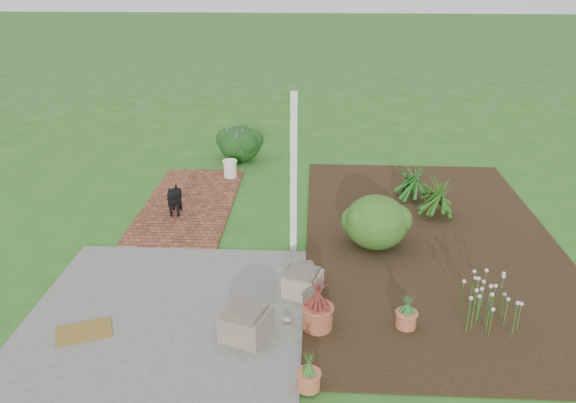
{
  "coord_description": "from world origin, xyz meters",
  "views": [
    {
      "loc": [
        0.61,
        -7.63,
        4.23
      ],
      "look_at": [
        0.2,
        0.4,
        0.7
      ],
      "focal_mm": 35.0,
      "sensor_mm": 36.0,
      "label": 1
    }
  ],
  "objects_px": {
    "black_dog": "(174,197)",
    "evergreen_shrub": "(376,221)",
    "cream_ceramic_urn": "(230,169)",
    "stone_trough_near": "(246,324)"
  },
  "relations": [
    {
      "from": "stone_trough_near",
      "to": "cream_ceramic_urn",
      "type": "bearing_deg",
      "value": 100.34
    },
    {
      "from": "stone_trough_near",
      "to": "evergreen_shrub",
      "type": "relative_size",
      "value": 0.51
    },
    {
      "from": "stone_trough_near",
      "to": "black_dog",
      "type": "distance_m",
      "value": 3.78
    },
    {
      "from": "black_dog",
      "to": "evergreen_shrub",
      "type": "relative_size",
      "value": 0.62
    },
    {
      "from": "cream_ceramic_urn",
      "to": "stone_trough_near",
      "type": "bearing_deg",
      "value": -79.66
    },
    {
      "from": "cream_ceramic_urn",
      "to": "evergreen_shrub",
      "type": "height_order",
      "value": "evergreen_shrub"
    },
    {
      "from": "evergreen_shrub",
      "to": "cream_ceramic_urn",
      "type": "bearing_deg",
      "value": 133.91
    },
    {
      "from": "stone_trough_near",
      "to": "black_dog",
      "type": "relative_size",
      "value": 0.82
    },
    {
      "from": "cream_ceramic_urn",
      "to": "evergreen_shrub",
      "type": "relative_size",
      "value": 0.36
    },
    {
      "from": "stone_trough_near",
      "to": "cream_ceramic_urn",
      "type": "height_order",
      "value": "cream_ceramic_urn"
    }
  ]
}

